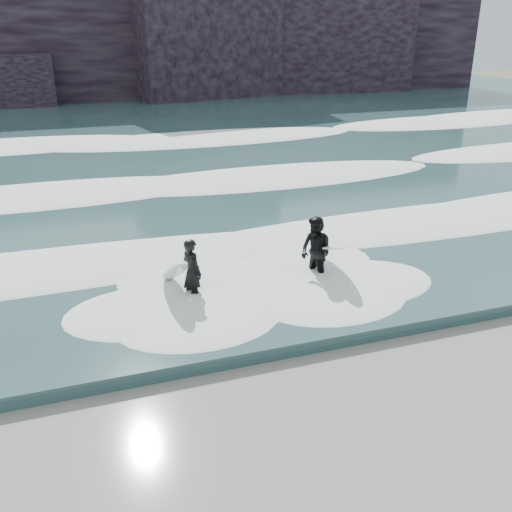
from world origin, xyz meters
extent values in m
plane|color=olive|center=(0.00, 0.00, 0.00)|extent=(120.00, 120.00, 0.00)
cube|color=#29464A|center=(0.00, 29.00, 0.15)|extent=(90.00, 52.00, 0.30)
cube|color=black|center=(0.00, 46.00, 5.00)|extent=(70.00, 9.00, 10.00)
ellipsoid|color=white|center=(0.00, 9.00, 0.40)|extent=(60.00, 3.20, 0.20)
ellipsoid|color=white|center=(0.00, 16.00, 0.42)|extent=(60.00, 4.00, 0.24)
ellipsoid|color=white|center=(0.00, 25.00, 0.45)|extent=(60.00, 4.80, 0.30)
imported|color=black|center=(-0.59, 5.97, 0.81)|extent=(0.60, 0.70, 1.62)
ellipsoid|color=white|center=(-0.99, 6.02, 0.84)|extent=(0.57, 1.67, 1.15)
imported|color=black|center=(2.55, 5.98, 0.89)|extent=(0.93, 1.05, 1.78)
ellipsoid|color=white|center=(2.97, 5.98, 0.96)|extent=(0.90, 2.03, 0.83)
camera|label=1|loc=(-3.08, -5.92, 6.18)|focal=40.00mm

